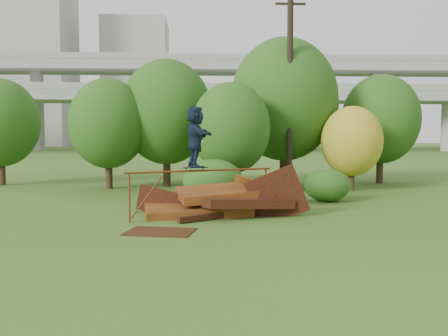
{
  "coord_description": "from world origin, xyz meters",
  "views": [
    {
      "loc": [
        -1.56,
        -13.8,
        2.71
      ],
      "look_at": [
        -0.8,
        2.0,
        1.6
      ],
      "focal_mm": 40.0,
      "sensor_mm": 36.0,
      "label": 1
    }
  ],
  "objects_px": {
    "scrap_pile": "(219,202)",
    "skater": "(195,137)",
    "flat_plate": "(160,232)",
    "utility_pole": "(290,89)"
  },
  "relations": [
    {
      "from": "scrap_pile",
      "to": "skater",
      "type": "distance_m",
      "value": 2.42
    },
    {
      "from": "flat_plate",
      "to": "utility_pole",
      "type": "xyz_separation_m",
      "value": [
        5.27,
        9.62,
        4.75
      ]
    },
    {
      "from": "scrap_pile",
      "to": "skater",
      "type": "relative_size",
      "value": 2.99
    },
    {
      "from": "skater",
      "to": "flat_plate",
      "type": "relative_size",
      "value": 1.08
    },
    {
      "from": "scrap_pile",
      "to": "utility_pole",
      "type": "relative_size",
      "value": 0.62
    },
    {
      "from": "flat_plate",
      "to": "utility_pole",
      "type": "height_order",
      "value": "utility_pole"
    },
    {
      "from": "scrap_pile",
      "to": "utility_pole",
      "type": "xyz_separation_m",
      "value": [
        3.55,
        6.67,
        4.36
      ]
    },
    {
      "from": "flat_plate",
      "to": "utility_pole",
      "type": "distance_m",
      "value": 11.96
    },
    {
      "from": "scrap_pile",
      "to": "flat_plate",
      "type": "bearing_deg",
      "value": -120.29
    },
    {
      "from": "scrap_pile",
      "to": "flat_plate",
      "type": "xyz_separation_m",
      "value": [
        -1.73,
        -2.96,
        -0.39
      ]
    }
  ]
}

